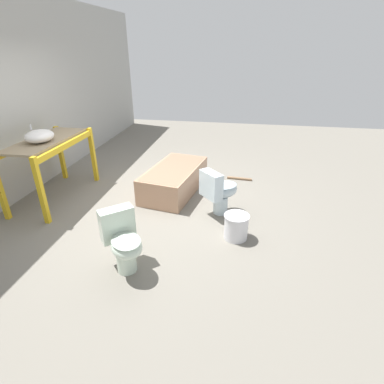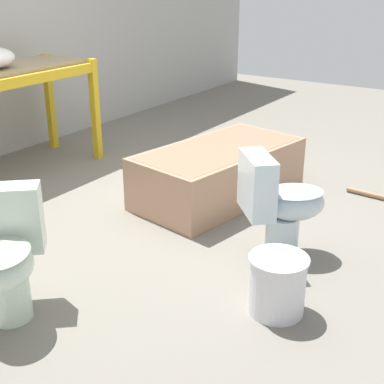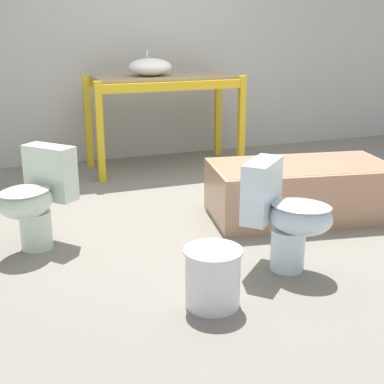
% 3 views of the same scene
% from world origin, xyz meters
% --- Properties ---
extents(ground_plane, '(12.00, 12.00, 0.00)m').
position_xyz_m(ground_plane, '(0.00, 0.00, 0.00)').
color(ground_plane, slate).
extents(warehouse_wall_rear, '(10.80, 0.08, 3.20)m').
position_xyz_m(warehouse_wall_rear, '(0.00, 2.09, 1.60)').
color(warehouse_wall_rear, '#ADADA8').
rests_on(warehouse_wall_rear, ground_plane).
extents(shelving_rack, '(1.65, 0.73, 1.02)m').
position_xyz_m(shelving_rack, '(-0.03, 1.48, 0.84)').
color(shelving_rack, gold).
rests_on(shelving_rack, ground_plane).
extents(sink_basin, '(0.47, 0.40, 0.27)m').
position_xyz_m(sink_basin, '(-0.19, 1.46, 1.12)').
color(sink_basin, white).
rests_on(sink_basin, shelving_rack).
extents(bathtub_main, '(1.59, 0.99, 0.45)m').
position_xyz_m(bathtub_main, '(0.54, -0.46, 0.26)').
color(bathtub_main, tan).
rests_on(bathtub_main, ground_plane).
extents(toilet_near, '(0.65, 0.63, 0.72)m').
position_xyz_m(toilet_near, '(-1.59, -0.37, 0.38)').
color(toilet_near, silver).
rests_on(toilet_near, ground_plane).
extents(toilet_far, '(0.64, 0.65, 0.72)m').
position_xyz_m(toilet_far, '(-0.11, -1.31, 0.38)').
color(toilet_far, silver).
rests_on(toilet_far, ground_plane).
extents(bucket_white, '(0.34, 0.34, 0.35)m').
position_xyz_m(bucket_white, '(-0.74, -1.60, 0.18)').
color(bucket_white, silver).
rests_on(bucket_white, ground_plane).
extents(loose_pipe, '(0.08, 0.48, 0.05)m').
position_xyz_m(loose_pipe, '(1.26, -1.59, 0.02)').
color(loose_pipe, '#8C6B4C').
rests_on(loose_pipe, ground_plane).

